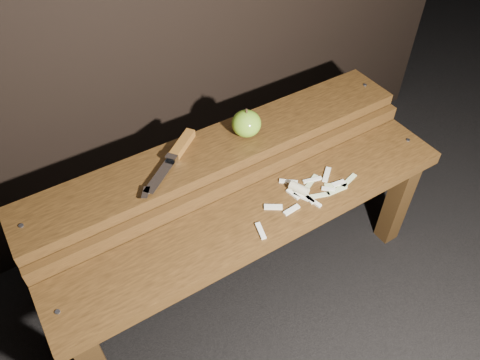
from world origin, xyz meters
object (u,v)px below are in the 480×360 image
bench_rear_tier (221,167)px  apple (246,124)px  bench_front_tier (263,230)px  knife (177,152)px

bench_rear_tier → apple: apple is taller
bench_front_tier → bench_rear_tier: 0.23m
bench_front_tier → apple: size_ratio=13.36×
bench_front_tier → bench_rear_tier: size_ratio=1.00×
bench_rear_tier → knife: knife is taller
bench_rear_tier → knife: size_ratio=5.01×
bench_rear_tier → knife: bearing=166.5°
bench_front_tier → bench_rear_tier: bearing=90.0°
bench_front_tier → knife: 0.33m
bench_rear_tier → apple: size_ratio=13.36×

